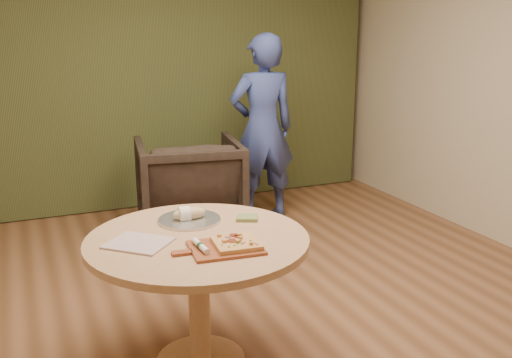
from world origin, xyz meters
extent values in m
cube|color=brown|center=(0.00, 0.00, -0.01)|extent=(5.00, 6.00, 0.02)
cube|color=beige|center=(0.00, 3.01, 1.40)|extent=(5.00, 0.02, 2.80)
cube|color=#353D1C|center=(0.00, 2.90, 1.40)|extent=(4.80, 0.14, 2.78)
cylinder|color=tan|center=(-0.46, -0.14, 0.35)|extent=(0.12, 0.12, 0.68)
cylinder|color=tan|center=(-0.46, -0.14, 0.73)|extent=(1.18, 1.18, 0.04)
cube|color=brown|center=(-0.38, -0.36, 0.76)|extent=(0.37, 0.31, 0.01)
cube|color=brown|center=(-0.60, -0.34, 0.76)|extent=(0.10, 0.06, 0.01)
cube|color=tan|center=(-0.33, -0.37, 0.78)|extent=(0.24, 0.24, 0.02)
cylinder|color=maroon|center=(-0.35, -0.36, 0.79)|extent=(0.05, 0.05, 0.00)
cylinder|color=maroon|center=(-0.31, -0.29, 0.79)|extent=(0.05, 0.05, 0.00)
cylinder|color=maroon|center=(-0.30, -0.32, 0.79)|extent=(0.04, 0.04, 0.00)
cube|color=tan|center=(-0.29, -0.31, 0.79)|extent=(0.02, 0.02, 0.01)
cube|color=tan|center=(-0.30, -0.35, 0.79)|extent=(0.02, 0.02, 0.01)
cube|color=tan|center=(-0.39, -0.36, 0.79)|extent=(0.03, 0.03, 0.01)
cube|color=tan|center=(-0.33, -0.39, 0.79)|extent=(0.03, 0.03, 0.01)
cube|color=tan|center=(-0.38, -0.28, 0.79)|extent=(0.02, 0.02, 0.01)
cube|color=tan|center=(-0.28, -0.44, 0.79)|extent=(0.02, 0.02, 0.01)
cube|color=#336F1A|center=(-0.39, -0.43, 0.79)|extent=(0.01, 0.01, 0.00)
cube|color=#336F1A|center=(-0.31, -0.40, 0.79)|extent=(0.01, 0.01, 0.00)
cube|color=#336F1A|center=(-0.34, -0.40, 0.79)|extent=(0.01, 0.01, 0.00)
cube|color=#336F1A|center=(-0.36, -0.42, 0.79)|extent=(0.01, 0.01, 0.00)
cube|color=#336F1A|center=(-0.31, -0.37, 0.79)|extent=(0.01, 0.01, 0.00)
cube|color=#336F1A|center=(-0.35, -0.37, 0.79)|extent=(0.01, 0.01, 0.00)
cube|color=#336F1A|center=(-0.26, -0.39, 0.79)|extent=(0.01, 0.01, 0.00)
cube|color=#336F1A|center=(-0.41, -0.39, 0.79)|extent=(0.01, 0.01, 0.00)
cube|color=#336F1A|center=(-0.35, -0.30, 0.79)|extent=(0.01, 0.01, 0.00)
cube|color=#894973|center=(-0.35, -0.30, 0.79)|extent=(0.02, 0.03, 0.00)
cube|color=#894973|center=(-0.37, -0.33, 0.79)|extent=(0.02, 0.03, 0.00)
cube|color=#894973|center=(-0.31, -0.41, 0.79)|extent=(0.03, 0.02, 0.00)
cube|color=#894973|center=(-0.25, -0.45, 0.79)|extent=(0.01, 0.03, 0.00)
cube|color=#894973|center=(-0.34, -0.34, 0.79)|extent=(0.03, 0.02, 0.00)
cube|color=#894973|center=(-0.38, -0.34, 0.79)|extent=(0.02, 0.03, 0.00)
cube|color=#894973|center=(-0.32, -0.36, 0.79)|extent=(0.03, 0.02, 0.00)
cylinder|color=white|center=(-0.51, -0.34, 0.78)|extent=(0.04, 0.17, 0.03)
cylinder|color=#194C26|center=(-0.51, -0.34, 0.78)|extent=(0.04, 0.03, 0.03)
cube|color=silver|center=(-0.51, -0.25, 0.78)|extent=(0.02, 0.04, 0.00)
cube|color=white|center=(-0.77, -0.12, 0.76)|extent=(0.39, 0.39, 0.01)
cylinder|color=silver|center=(-0.42, 0.12, 0.75)|extent=(0.35, 0.35, 0.01)
cylinder|color=silver|center=(-0.42, 0.12, 0.76)|extent=(0.36, 0.36, 0.02)
ellipsoid|color=#D7BE83|center=(-0.42, 0.12, 0.79)|extent=(0.19, 0.08, 0.07)
cylinder|color=white|center=(-0.45, 0.12, 0.79)|extent=(0.06, 0.09, 0.09)
cube|color=#53632C|center=(-0.11, 0.01, 0.76)|extent=(0.15, 0.14, 0.02)
imported|color=black|center=(0.12, 1.99, 0.47)|extent=(1.03, 0.98, 0.94)
imported|color=#344486|center=(0.87, 2.04, 0.88)|extent=(0.67, 0.46, 1.77)
camera|label=1|loc=(-1.28, -2.86, 1.82)|focal=40.00mm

